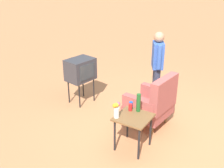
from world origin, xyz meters
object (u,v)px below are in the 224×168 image
Objects in this scene: armchair at (153,103)px; tv_on_stand at (80,70)px; soda_can_red at (130,107)px; flower_vase at (116,109)px; bottle_wine_green at (138,103)px; side_table at (133,121)px; soda_can_blue at (131,105)px; person_standing at (157,64)px.

armchair reaches higher than tv_on_stand.
soda_can_red is 0.46× the size of flower_vase.
bottle_wine_green is at bearing 150.90° from flower_vase.
soda_can_blue is (-0.23, -0.17, 0.15)m from side_table.
soda_can_red is (-0.15, -0.14, 0.15)m from side_table.
soda_can_blue is at bearing -99.30° from bottle_wine_green.
soda_can_red is (0.05, -0.12, -0.10)m from bottle_wine_green.
armchair is 0.69m from bottle_wine_green.
flower_vase is at bearing -52.84° from side_table.
side_table is 0.60× the size of tv_on_stand.
bottle_wine_green is (1.54, 0.33, -0.16)m from person_standing.
tv_on_stand is 3.89× the size of flower_vase.
side_table is 5.04× the size of soda_can_blue.
armchair reaches higher than bottle_wine_green.
side_table is at bearing 127.16° from flower_vase.
flower_vase is (1.00, -0.21, 0.26)m from armchair.
side_table is at bearing 62.79° from tv_on_stand.
tv_on_stand is at bearing -117.21° from side_table.
bottle_wine_green is at bearing 11.90° from person_standing.
flower_vase is at bearing -14.79° from soda_can_red.
side_table is 0.32m from bottle_wine_green.
soda_can_red is at bearing 165.21° from flower_vase.
soda_can_red is at bearing -10.51° from armchair.
armchair is 1.72× the size of side_table.
armchair is at bearing 169.49° from soda_can_red.
side_table is 5.04× the size of soda_can_red.
side_table is at bearing 4.72° from bottle_wine_green.
soda_can_blue is at bearing 66.85° from tv_on_stand.
soda_can_red is 0.08m from soda_can_blue.
tv_on_stand is at bearing -114.97° from soda_can_red.
armchair reaches higher than soda_can_red.
flower_vase reaches higher than side_table.
soda_can_red is 1.00× the size of soda_can_blue.
armchair reaches higher than flower_vase.
tv_on_stand is 1.77m from soda_can_blue.
tv_on_stand is 1.92m from flower_vase.
side_table is 0.37m from flower_vase.
soda_can_red is (0.77, 1.66, -0.11)m from tv_on_stand.
side_table is (0.83, 0.01, 0.03)m from armchair.
soda_can_red is (1.59, 0.20, -0.26)m from person_standing.
person_standing is at bearing -160.29° from armchair.
side_table is at bearing 42.56° from soda_can_red.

